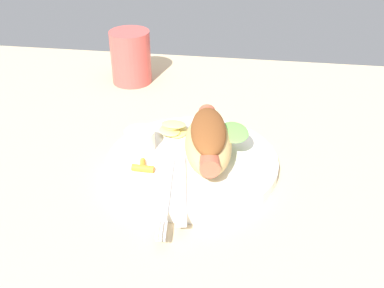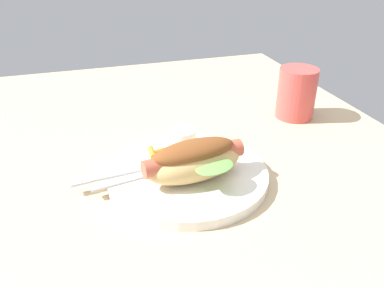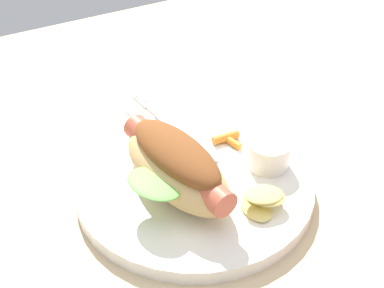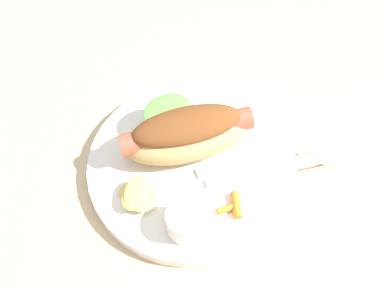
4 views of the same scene
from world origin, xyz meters
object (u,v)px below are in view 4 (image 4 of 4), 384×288
(fork, at_px, (270,169))
(chips_pile, at_px, (138,195))
(knife, at_px, (256,159))
(sauce_ramekin, at_px, (186,221))
(hot_dog, at_px, (186,133))
(carrot_garnish, at_px, (233,206))
(plate, at_px, (192,167))

(fork, relative_size, chips_pile, 3.14)
(knife, bearing_deg, fork, -58.54)
(sauce_ramekin, xyz_separation_m, chips_pile, (-0.04, -0.05, -0.01))
(hot_dog, height_order, carrot_garnish, hot_dog)
(plate, height_order, carrot_garnish, carrot_garnish)
(fork, distance_m, knife, 0.02)
(fork, relative_size, carrot_garnish, 5.16)
(hot_dog, relative_size, carrot_garnish, 4.98)
(knife, bearing_deg, chips_pile, -175.70)
(hot_dog, bearing_deg, chips_pile, -143.20)
(plate, relative_size, chips_pile, 4.78)
(sauce_ramekin, relative_size, chips_pile, 0.86)
(chips_pile, bearing_deg, hot_dog, 134.89)
(sauce_ramekin, height_order, chips_pile, sauce_ramekin)
(sauce_ramekin, relative_size, carrot_garnish, 1.41)
(fork, distance_m, carrot_garnish, 0.07)
(hot_dog, bearing_deg, fork, -33.20)
(hot_dog, bearing_deg, sauce_ramekin, -105.05)
(fork, xyz_separation_m, carrot_garnish, (0.04, -0.05, 0.00))
(fork, bearing_deg, knife, 125.01)
(plate, xyz_separation_m, hot_dog, (-0.02, -0.00, 0.04))
(knife, bearing_deg, carrot_garnish, -131.37)
(plate, xyz_separation_m, sauce_ramekin, (0.08, -0.02, 0.02))
(plate, xyz_separation_m, knife, (0.00, 0.08, 0.01))
(carrot_garnish, bearing_deg, chips_pile, -103.26)
(fork, bearing_deg, hot_dog, 148.91)
(fork, relative_size, knife, 1.12)
(hot_dog, xyz_separation_m, sauce_ramekin, (0.11, -0.01, -0.02))
(hot_dog, distance_m, chips_pile, 0.09)
(plate, distance_m, knife, 0.08)
(plate, bearing_deg, fork, 77.02)
(plate, xyz_separation_m, fork, (0.02, 0.09, 0.01))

